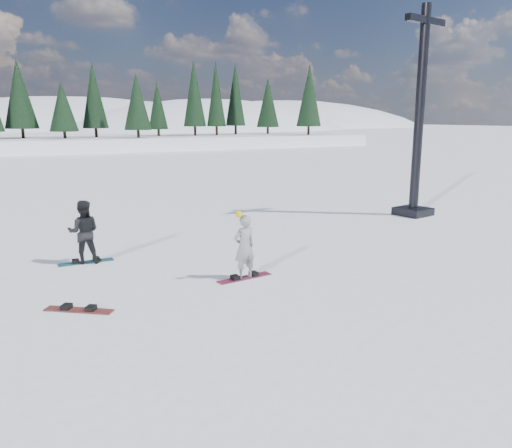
{
  "coord_description": "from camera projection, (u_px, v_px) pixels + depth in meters",
  "views": [
    {
      "loc": [
        -2.64,
        -11.6,
        4.05
      ],
      "look_at": [
        3.47,
        0.72,
        1.1
      ],
      "focal_mm": 35.0,
      "sensor_mm": 36.0,
      "label": 1
    }
  ],
  "objects": [
    {
      "name": "snowboarder_woman",
      "position": [
        244.0,
        247.0,
        12.62
      ],
      "size": [
        0.66,
        0.49,
        1.81
      ],
      "rotation": [
        0.0,
        0.0,
        3.3
      ],
      "color": "#97979C",
      "rests_on": "ground"
    },
    {
      "name": "snowboarder_man",
      "position": [
        84.0,
        232.0,
        13.99
      ],
      "size": [
        1.02,
        0.88,
        1.8
      ],
      "primitive_type": "imported",
      "rotation": [
        0.0,
        0.0,
        2.88
      ],
      "color": "black",
      "rests_on": "ground"
    },
    {
      "name": "lift_tower",
      "position": [
        418.0,
        133.0,
        20.38
      ],
      "size": [
        2.31,
        1.48,
        8.39
      ],
      "rotation": [
        0.0,
        0.0,
        0.2
      ],
      "color": "black",
      "rests_on": "ground"
    },
    {
      "name": "ground",
      "position": [
        142.0,
        287.0,
        12.16
      ],
      "size": [
        420.0,
        420.0,
        0.0
      ],
      "primitive_type": "plane",
      "color": "white",
      "rests_on": "ground"
    },
    {
      "name": "snowboard_loose_b",
      "position": [
        79.0,
        310.0,
        10.65
      ],
      "size": [
        1.39,
        1.09,
        0.03
      ],
      "primitive_type": "cube",
      "rotation": [
        0.0,
        0.0,
        -0.61
      ],
      "color": "maroon",
      "rests_on": "ground"
    },
    {
      "name": "snowboard_woman",
      "position": [
        244.0,
        278.0,
        12.79
      ],
      "size": [
        1.52,
        0.47,
        0.03
      ],
      "primitive_type": "cube",
      "rotation": [
        0.0,
        0.0,
        0.13
      ],
      "color": "maroon",
      "rests_on": "ground"
    },
    {
      "name": "snowboard_man",
      "position": [
        86.0,
        262.0,
        14.18
      ],
      "size": [
        1.5,
        0.28,
        0.03
      ],
      "primitive_type": "cube",
      "rotation": [
        0.0,
        0.0,
        0.0
      ],
      "color": "#16667A",
      "rests_on": "ground"
    }
  ]
}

